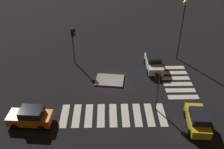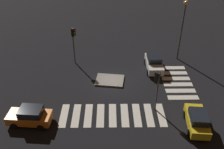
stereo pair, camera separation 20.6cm
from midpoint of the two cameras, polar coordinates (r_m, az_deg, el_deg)
name	(u,v)px [view 1 (the left image)]	position (r m, az deg, el deg)	size (l,w,h in m)	color
ground_plane	(112,82)	(28.26, -0.21, -1.68)	(80.00, 80.00, 0.00)	black
traffic_island	(110,80)	(28.36, -0.73, -1.32)	(3.40, 2.74, 0.18)	gray
car_white	(154,62)	(30.52, 9.27, 2.73)	(1.96, 4.12, 1.78)	silver
car_yellow	(198,119)	(23.66, 18.65, -9.65)	(2.08, 3.96, 1.67)	gold
car_orange	(30,117)	(23.87, -18.29, -9.07)	(4.02, 2.10, 1.70)	orange
traffic_light_east	(157,82)	(23.11, 10.02, -1.63)	(0.54, 0.53, 4.23)	#47474C
traffic_light_west	(73,38)	(30.24, -8.99, 8.29)	(0.53, 0.54, 4.73)	#47474C
street_lamp	(183,20)	(31.56, 15.57, 11.75)	(0.56, 0.56, 7.59)	#47474C
crosswalk_near	(113,115)	(24.04, 0.01, -9.22)	(9.90, 3.20, 0.02)	silver
crosswalk_side	(177,81)	(29.28, 14.30, -1.45)	(3.20, 6.45, 0.02)	silver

